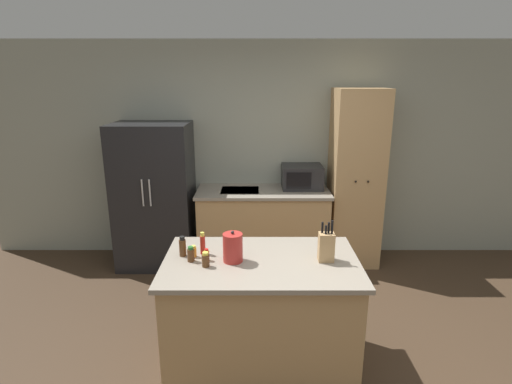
{
  "coord_description": "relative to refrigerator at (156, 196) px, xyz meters",
  "views": [
    {
      "loc": [
        -0.26,
        -2.51,
        2.17
      ],
      "look_at": [
        -0.27,
        1.4,
        1.05
      ],
      "focal_mm": 28.0,
      "sensor_mm": 36.0,
      "label": 1
    }
  ],
  "objects": [
    {
      "name": "ground_plane",
      "position": [
        1.45,
        -1.97,
        -0.84
      ],
      "size": [
        14.0,
        14.0,
        0.0
      ],
      "primitive_type": "plane",
      "color": "#423021"
    },
    {
      "name": "wall_back",
      "position": [
        1.45,
        0.36,
        0.46
      ],
      "size": [
        7.2,
        0.06,
        2.6
      ],
      "color": "#9EA393",
      "rests_on": "ground_plane"
    },
    {
      "name": "refrigerator",
      "position": [
        0.0,
        0.0,
        0.0
      ],
      "size": [
        0.87,
        0.69,
        1.69
      ],
      "color": "black",
      "rests_on": "ground_plane"
    },
    {
      "name": "back_counter",
      "position": [
        1.27,
        0.02,
        -0.39
      ],
      "size": [
        1.55,
        0.66,
        0.91
      ],
      "color": "tan",
      "rests_on": "ground_plane"
    },
    {
      "name": "pantry_cabinet",
      "position": [
        2.35,
        0.06,
        0.19
      ],
      "size": [
        0.57,
        0.58,
        2.06
      ],
      "color": "tan",
      "rests_on": "ground_plane"
    },
    {
      "name": "kitchen_island",
      "position": [
        1.22,
        -1.83,
        -0.39
      ],
      "size": [
        1.42,
        0.87,
        0.9
      ],
      "color": "tan",
      "rests_on": "ground_plane"
    },
    {
      "name": "microwave",
      "position": [
        1.73,
        0.12,
        0.2
      ],
      "size": [
        0.47,
        0.39,
        0.27
      ],
      "color": "#232326",
      "rests_on": "back_counter"
    },
    {
      "name": "knife_block",
      "position": [
        1.69,
        -1.84,
        0.17
      ],
      "size": [
        0.11,
        0.09,
        0.31
      ],
      "color": "tan",
      "rests_on": "kitchen_island"
    },
    {
      "name": "spice_bottle_tall_dark",
      "position": [
        0.73,
        -1.77,
        0.1
      ],
      "size": [
        0.04,
        0.04,
        0.09
      ],
      "color": "orange",
      "rests_on": "kitchen_island"
    },
    {
      "name": "spice_bottle_short_red",
      "position": [
        0.83,
        -1.93,
        0.1
      ],
      "size": [
        0.05,
        0.05,
        0.11
      ],
      "color": "#563319",
      "rests_on": "kitchen_island"
    },
    {
      "name": "spice_bottle_amber_oil",
      "position": [
        0.83,
        -1.84,
        0.1
      ],
      "size": [
        0.04,
        0.04,
        0.09
      ],
      "color": "gold",
      "rests_on": "kitchen_island"
    },
    {
      "name": "spice_bottle_green_herb",
      "position": [
        0.79,
        -1.72,
        0.13
      ],
      "size": [
        0.04,
        0.04,
        0.17
      ],
      "color": "#B2281E",
      "rests_on": "kitchen_island"
    },
    {
      "name": "spice_bottle_pale_salt",
      "position": [
        0.72,
        -1.85,
        0.11
      ],
      "size": [
        0.05,
        0.05,
        0.11
      ],
      "color": "#563319",
      "rests_on": "kitchen_island"
    },
    {
      "name": "spice_bottle_orange_cap",
      "position": [
        0.64,
        -1.76,
        0.13
      ],
      "size": [
        0.05,
        0.05,
        0.15
      ],
      "color": "#563319",
      "rests_on": "kitchen_island"
    },
    {
      "name": "kettle",
      "position": [
        1.02,
        -1.85,
        0.16
      ],
      "size": [
        0.14,
        0.14,
        0.23
      ],
      "color": "#B72D28",
      "rests_on": "kitchen_island"
    }
  ]
}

